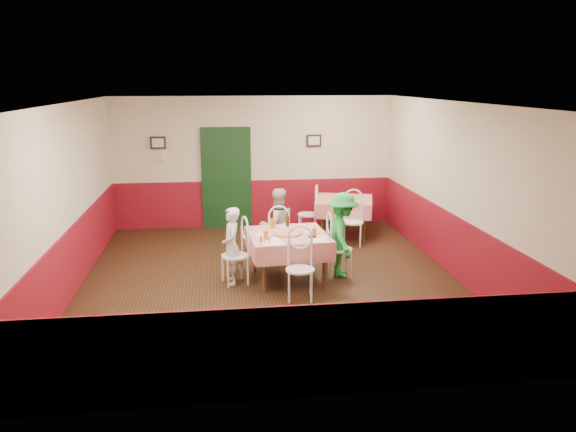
{
  "coord_description": "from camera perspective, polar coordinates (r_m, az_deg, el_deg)",
  "views": [
    {
      "loc": [
        -0.82,
        -8.52,
        3.13
      ],
      "look_at": [
        0.28,
        -0.04,
        1.05
      ],
      "focal_mm": 35.0,
      "sensor_mm": 36.0,
      "label": 1
    }
  ],
  "objects": [
    {
      "name": "plate_right",
      "position": [
        8.96,
        2.44,
        -1.61
      ],
      "size": [
        0.27,
        0.27,
        0.01
      ],
      "primitive_type": "cylinder",
      "rotation": [
        0.0,
        0.0,
        0.08
      ],
      "color": "white",
      "rests_on": "main_table"
    },
    {
      "name": "ceiling",
      "position": [
        8.56,
        -1.94,
        11.46
      ],
      "size": [
        7.0,
        7.0,
        0.0
      ],
      "primitive_type": "plane",
      "color": "white",
      "rests_on": "back_wall"
    },
    {
      "name": "wainscot_back",
      "position": [
        12.32,
        -3.41,
        1.33
      ],
      "size": [
        6.0,
        0.03,
        1.0
      ],
      "primitive_type": "cube",
      "color": "maroon",
      "rests_on": "ground"
    },
    {
      "name": "chair_second_b",
      "position": [
        10.9,
        6.58,
        -0.64
      ],
      "size": [
        0.52,
        0.52,
        0.9
      ],
      "primitive_type": null,
      "rotation": [
        0.0,
        0.0,
        -0.27
      ],
      "color": "white",
      "rests_on": "ground"
    },
    {
      "name": "door",
      "position": [
        12.15,
        -6.27,
        3.75
      ],
      "size": [
        0.96,
        0.06,
        2.1
      ],
      "primitive_type": "cube",
      "color": "black",
      "rests_on": "ground"
    },
    {
      "name": "shaker_a",
      "position": [
        8.36,
        -2.36,
        -2.49
      ],
      "size": [
        0.04,
        0.04,
        0.09
      ],
      "primitive_type": "cylinder",
      "rotation": [
        0.0,
        0.0,
        0.08
      ],
      "color": "silver",
      "rests_on": "main_table"
    },
    {
      "name": "glass_a",
      "position": [
        8.53,
        -2.26,
        -1.98
      ],
      "size": [
        0.08,
        0.08,
        0.14
      ],
      "primitive_type": "cylinder",
      "rotation": [
        0.0,
        0.0,
        0.08
      ],
      "color": "#BF7219",
      "rests_on": "main_table"
    },
    {
      "name": "menu_left",
      "position": [
        8.44,
        -1.68,
        -2.62
      ],
      "size": [
        0.38,
        0.46,
        0.0
      ],
      "primitive_type": "cube",
      "rotation": [
        0.0,
        0.0,
        0.22
      ],
      "color": "white",
      "rests_on": "main_table"
    },
    {
      "name": "chair_right",
      "position": [
        9.16,
        5.22,
        -3.39
      ],
      "size": [
        0.42,
        0.42,
        0.9
      ],
      "primitive_type": null,
      "rotation": [
        0.0,
        0.0,
        1.57
      ],
      "color": "white",
      "rests_on": "ground"
    },
    {
      "name": "front_wall",
      "position": [
        5.37,
        1.8,
        -5.13
      ],
      "size": [
        6.0,
        0.1,
        2.8
      ],
      "primitive_type": "cube",
      "color": "beige",
      "rests_on": "ground"
    },
    {
      "name": "right_wall",
      "position": [
        9.5,
        16.48,
        2.62
      ],
      "size": [
        0.1,
        7.0,
        2.8
      ],
      "primitive_type": "cube",
      "color": "beige",
      "rests_on": "ground"
    },
    {
      "name": "plate_far",
      "position": [
        9.29,
        -0.46,
        -1.05
      ],
      "size": [
        0.27,
        0.27,
        0.01
      ],
      "primitive_type": "cylinder",
      "rotation": [
        0.0,
        0.0,
        0.08
      ],
      "color": "white",
      "rests_on": "main_table"
    },
    {
      "name": "pizza",
      "position": [
        8.84,
        0.01,
        -1.76
      ],
      "size": [
        0.49,
        0.49,
        0.03
      ],
      "primitive_type": "cylinder",
      "rotation": [
        0.0,
        0.0,
        0.08
      ],
      "color": "#B74723",
      "rests_on": "main_table"
    },
    {
      "name": "shaker_b",
      "position": [
        8.32,
        -1.91,
        -2.55
      ],
      "size": [
        0.04,
        0.04,
        0.09
      ],
      "primitive_type": "cylinder",
      "rotation": [
        0.0,
        0.0,
        0.08
      ],
      "color": "silver",
      "rests_on": "main_table"
    },
    {
      "name": "plate_left",
      "position": [
        8.79,
        -2.68,
        -1.93
      ],
      "size": [
        0.27,
        0.27,
        0.01
      ],
      "primitive_type": "cylinder",
      "rotation": [
        0.0,
        0.0,
        0.08
      ],
      "color": "white",
      "rests_on": "main_table"
    },
    {
      "name": "floor",
      "position": [
        9.11,
        -1.79,
        -6.41
      ],
      "size": [
        7.0,
        7.0,
        0.0
      ],
      "primitive_type": "plane",
      "color": "black",
      "rests_on": "ground"
    },
    {
      "name": "wainscot_right",
      "position": [
        9.69,
        16.04,
        -2.61
      ],
      "size": [
        0.03,
        7.0,
        1.0
      ],
      "primitive_type": "cube",
      "color": "maroon",
      "rests_on": "ground"
    },
    {
      "name": "chair_left",
      "position": [
        8.83,
        -5.42,
        -4.06
      ],
      "size": [
        0.51,
        0.51,
        0.9
      ],
      "primitive_type": null,
      "rotation": [
        0.0,
        0.0,
        -1.33
      ],
      "color": "white",
      "rests_on": "ground"
    },
    {
      "name": "diner_right",
      "position": [
        9.11,
        5.55,
        -1.92
      ],
      "size": [
        0.59,
        0.93,
        1.38
      ],
      "primitive_type": "imported",
      "rotation": [
        0.0,
        0.0,
        1.49
      ],
      "color": "gray",
      "rests_on": "ground"
    },
    {
      "name": "picture_right",
      "position": [
        12.22,
        2.65,
        7.66
      ],
      "size": [
        0.32,
        0.03,
        0.26
      ],
      "primitive_type": "cube",
      "color": "black",
      "rests_on": "back_wall"
    },
    {
      "name": "chair_near",
      "position": [
        8.17,
        1.24,
        -5.48
      ],
      "size": [
        0.47,
        0.47,
        0.9
      ],
      "primitive_type": null,
      "rotation": [
        0.0,
        0.0,
        -0.13
      ],
      "color": "white",
      "rests_on": "ground"
    },
    {
      "name": "diner_far",
      "position": [
        9.75,
        -1.1,
        -1.0
      ],
      "size": [
        0.76,
        0.66,
        1.32
      ],
      "primitive_type": "imported",
      "rotation": [
        0.0,
        0.0,
        3.42
      ],
      "color": "gray",
      "rests_on": "ground"
    },
    {
      "name": "chair_far",
      "position": [
        9.75,
        -1.04,
        -2.27
      ],
      "size": [
        0.42,
        0.42,
        0.9
      ],
      "primitive_type": null,
      "rotation": [
        0.0,
        0.0,
        3.15
      ],
      "color": "white",
      "rests_on": "ground"
    },
    {
      "name": "main_table",
      "position": [
        8.98,
        0.0,
        -4.19
      ],
      "size": [
        1.31,
        1.31,
        0.77
      ],
      "primitive_type": "cube",
      "rotation": [
        0.0,
        0.0,
        0.08
      ],
      "color": "red",
      "rests_on": "ground"
    },
    {
      "name": "wallet",
      "position": [
        8.67,
        2.46,
        -2.11
      ],
      "size": [
        0.12,
        0.1,
        0.02
      ],
      "primitive_type": "cube",
      "rotation": [
        0.0,
        0.0,
        0.08
      ],
      "color": "black",
      "rests_on": "main_table"
    },
    {
      "name": "wainscot_front",
      "position": [
        5.74,
        1.7,
        -13.62
      ],
      "size": [
        6.0,
        0.03,
        1.0
      ],
      "primitive_type": "cube",
      "color": "maroon",
      "rests_on": "ground"
    },
    {
      "name": "shaker_c",
      "position": [
        8.43,
        -2.75,
        -2.35
      ],
      "size": [
        0.04,
        0.04,
        0.09
      ],
      "primitive_type": "cylinder",
      "rotation": [
        0.0,
        0.0,
        0.08
      ],
      "color": "#B23319",
      "rests_on": "main_table"
    },
    {
      "name": "chair_second_a",
      "position": [
        11.46,
        2.04,
        0.16
      ],
      "size": [
        0.52,
        0.52,
        0.9
      ],
      "primitive_type": null,
      "rotation": [
        0.0,
        0.0,
        -1.84
      ],
      "color": "white",
      "rests_on": "ground"
    },
    {
      "name": "picture_left",
      "position": [
        12.09,
        -13.06,
        7.26
      ],
      "size": [
        0.32,
        0.03,
        0.26
      ],
      "primitive_type": "cube",
      "color": "black",
      "rests_on": "back_wall"
    },
    {
      "name": "thermostat",
      "position": [
        12.13,
        -12.5,
        5.64
      ],
      "size": [
        0.1,
        0.03,
        0.1
      ],
      "primitive_type": "cube",
      "color": "white",
      "rests_on": "back_wall"
    },
    {
      "name": "menu_right",
      "position": [
        8.58,
        3.14,
        -2.36
      ],
      "size": [
        0.35,
        0.44,
        0.0
      ],
      "primitive_type": "cube",
      "rotation": [
        0.0,
        0.0,
        -0.13
      ],
      "color": "white",
      "rests_on": "main_table"
    },
    {
      "name": "glass_b",
      "position": [
        8.7,
        2.68,
        -1.67
      ],
      "size": [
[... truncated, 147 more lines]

